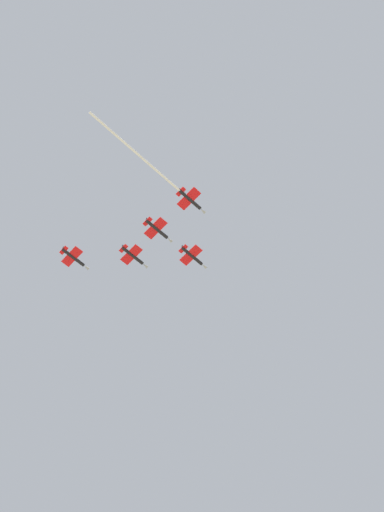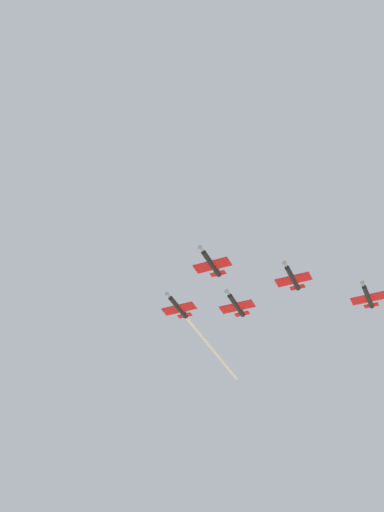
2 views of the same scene
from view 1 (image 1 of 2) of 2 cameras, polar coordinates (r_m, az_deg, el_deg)
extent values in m
cylinder|color=black|center=(182.58, 0.00, 0.00)|extent=(1.53, 8.92, 1.09)
cone|color=#9EA3AD|center=(184.43, 1.23, -1.01)|extent=(1.13, 2.02, 1.03)
cube|color=red|center=(182.37, -0.11, 0.09)|extent=(8.04, 3.55, 0.18)
cube|color=red|center=(181.34, -0.89, 0.74)|extent=(3.42, 1.55, 0.18)
cube|color=black|center=(182.15, -0.87, 0.85)|extent=(0.24, 1.58, 1.78)
cylinder|color=black|center=(185.16, -6.09, 0.04)|extent=(1.53, 8.92, 1.09)
cone|color=#9EA3AD|center=(186.58, -4.83, -0.96)|extent=(1.13, 2.02, 1.03)
cube|color=red|center=(184.99, -6.21, 0.13)|extent=(8.04, 3.55, 0.18)
cube|color=red|center=(184.23, -7.01, 0.77)|extent=(3.42, 1.55, 0.18)
cube|color=black|center=(185.03, -6.96, 0.89)|extent=(0.24, 1.58, 1.78)
cylinder|color=black|center=(174.67, -0.20, 5.78)|extent=(1.53, 8.92, 1.09)
cone|color=#9EA3AD|center=(176.17, 1.09, 4.66)|extent=(1.13, 2.02, 1.03)
cube|color=red|center=(174.49, -0.32, 5.87)|extent=(8.04, 3.55, 0.18)
cube|color=red|center=(173.68, -1.14, 6.59)|extent=(3.42, 1.55, 0.18)
cube|color=black|center=(174.53, -1.12, 6.68)|extent=(0.24, 1.58, 1.78)
cylinder|color=white|center=(170.19, -5.74, 10.46)|extent=(2.55, 35.40, 0.76)
cylinder|color=black|center=(176.86, -3.62, 2.76)|extent=(1.53, 8.92, 1.09)
cone|color=#9EA3AD|center=(178.30, -2.31, 1.69)|extent=(1.13, 2.02, 1.03)
cube|color=red|center=(176.69, -3.74, 2.85)|extent=(8.04, 3.55, 0.18)
cube|color=red|center=(175.92, -4.56, 3.53)|extent=(3.42, 1.55, 0.18)
cube|color=black|center=(176.74, -4.53, 3.64)|extent=(0.24, 1.58, 1.78)
cylinder|color=black|center=(188.42, -12.04, -0.14)|extent=(1.53, 8.92, 1.09)
cone|color=#9EA3AD|center=(189.42, -10.76, -1.13)|extent=(1.13, 2.02, 1.03)
cube|color=red|center=(188.30, -12.16, -0.06)|extent=(8.04, 3.55, 0.18)
cube|color=red|center=(187.80, -12.96, 0.57)|extent=(3.42, 1.55, 0.18)
cube|color=black|center=(188.58, -12.89, 0.69)|extent=(0.24, 1.58, 1.78)
camera|label=2|loc=(211.97, 17.61, -38.48)|focal=47.47mm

